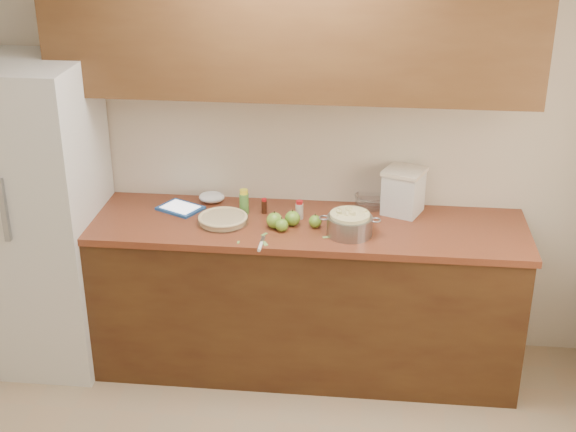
# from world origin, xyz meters

# --- Properties ---
(room_shell) EXTENTS (3.60, 3.60, 3.60)m
(room_shell) POSITION_xyz_m (0.00, 0.00, 1.30)
(room_shell) COLOR tan
(room_shell) RESTS_ON ground
(counter_run) EXTENTS (2.64, 0.68, 0.92)m
(counter_run) POSITION_xyz_m (0.00, 1.48, 0.46)
(counter_run) COLOR #492D14
(counter_run) RESTS_ON ground
(upper_cabinets) EXTENTS (2.60, 0.34, 0.70)m
(upper_cabinets) POSITION_xyz_m (0.00, 1.63, 1.95)
(upper_cabinets) COLOR brown
(upper_cabinets) RESTS_ON room_shell
(fridge) EXTENTS (0.70, 0.70, 1.80)m
(fridge) POSITION_xyz_m (-1.44, 1.44, 0.90)
(fridge) COLOR silver
(fridge) RESTS_ON ground
(pie) EXTENTS (0.28, 0.28, 0.05)m
(pie) POSITION_xyz_m (-0.36, 1.42, 0.94)
(pie) COLOR silver
(pie) RESTS_ON counter_run
(colander) EXTENTS (0.33, 0.24, 0.12)m
(colander) POSITION_xyz_m (0.34, 1.35, 0.98)
(colander) COLOR gray
(colander) RESTS_ON counter_run
(flour_canister) EXTENTS (0.27, 0.27, 0.26)m
(flour_canister) POSITION_xyz_m (0.63, 1.68, 1.05)
(flour_canister) COLOR silver
(flour_canister) RESTS_ON counter_run
(tablet) EXTENTS (0.29, 0.27, 0.02)m
(tablet) POSITION_xyz_m (-0.64, 1.58, 0.93)
(tablet) COLOR #20529E
(tablet) RESTS_ON counter_run
(paring_knife) EXTENTS (0.02, 0.19, 0.02)m
(paring_knife) POSITION_xyz_m (-0.11, 1.15, 0.93)
(paring_knife) COLOR gray
(paring_knife) RESTS_ON counter_run
(lemon_bottle) EXTENTS (0.05, 0.05, 0.14)m
(lemon_bottle) POSITION_xyz_m (-0.26, 1.57, 0.99)
(lemon_bottle) COLOR #4C8C38
(lemon_bottle) RESTS_ON counter_run
(cinnamon_shaker) EXTENTS (0.04, 0.04, 0.11)m
(cinnamon_shaker) POSITION_xyz_m (0.06, 1.53, 0.97)
(cinnamon_shaker) COLOR beige
(cinnamon_shaker) RESTS_ON counter_run
(vanilla_bottle) EXTENTS (0.03, 0.03, 0.09)m
(vanilla_bottle) POSITION_xyz_m (-0.15, 1.59, 0.96)
(vanilla_bottle) COLOR black
(vanilla_bottle) RESTS_ON counter_run
(mixing_bowl) EXTENTS (0.19, 0.19, 0.07)m
(mixing_bowl) POSITION_xyz_m (0.45, 1.75, 0.96)
(mixing_bowl) COLOR silver
(mixing_bowl) RESTS_ON counter_run
(paper_towel) EXTENTS (0.18, 0.16, 0.06)m
(paper_towel) POSITION_xyz_m (-0.48, 1.71, 0.95)
(paper_towel) COLOR white
(paper_towel) RESTS_ON counter_run
(apple_left) EXTENTS (0.09, 0.09, 0.10)m
(apple_left) POSITION_xyz_m (-0.07, 1.39, 0.96)
(apple_left) COLOR #6A9F2B
(apple_left) RESTS_ON counter_run
(apple_center) EXTENTS (0.08, 0.08, 0.10)m
(apple_center) POSITION_xyz_m (0.03, 1.43, 0.96)
(apple_center) COLOR #6A9F2B
(apple_center) RESTS_ON counter_run
(apple_front) EXTENTS (0.07, 0.07, 0.08)m
(apple_front) POSITION_xyz_m (-0.02, 1.36, 0.96)
(apple_front) COLOR #6A9F2B
(apple_front) RESTS_ON counter_run
(apple_extra) EXTENTS (0.07, 0.07, 0.08)m
(apple_extra) POSITION_xyz_m (0.15, 1.42, 0.96)
(apple_extra) COLOR #6A9F2B
(apple_extra) RESTS_ON counter_run
(peel_a) EXTENTS (0.01, 0.03, 0.00)m
(peel_a) POSITION_xyz_m (-0.23, 1.19, 0.92)
(peel_a) COLOR #7BA952
(peel_a) RESTS_ON counter_run
(peel_b) EXTENTS (0.05, 0.03, 0.00)m
(peel_b) POSITION_xyz_m (0.23, 1.30, 0.92)
(peel_b) COLOR #7BA952
(peel_b) RESTS_ON counter_run
(peel_c) EXTENTS (0.04, 0.05, 0.00)m
(peel_c) POSITION_xyz_m (-0.11, 1.30, 0.92)
(peel_c) COLOR #7BA952
(peel_c) RESTS_ON counter_run
(peel_d) EXTENTS (0.04, 0.06, 0.00)m
(peel_d) POSITION_xyz_m (-0.09, 1.19, 0.92)
(peel_d) COLOR #7BA952
(peel_d) RESTS_ON counter_run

